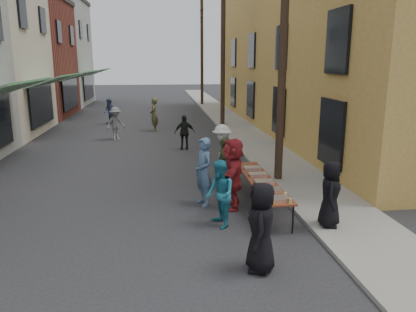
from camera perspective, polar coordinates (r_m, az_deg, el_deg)
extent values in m
plane|color=#28282B|center=(10.35, -8.92, -9.11)|extent=(120.00, 120.00, 0.00)
cube|color=gray|center=(25.29, 3.61, 4.45)|extent=(2.20, 60.00, 0.10)
cube|color=maroon|center=(32.31, -26.34, 12.08)|extent=(8.00, 8.00, 8.00)
cube|color=gray|center=(39.97, -22.62, 13.12)|extent=(8.00, 8.00, 9.00)
cube|color=#B18D3F|center=(25.89, 18.09, 15.04)|extent=(10.00, 28.00, 10.00)
cylinder|color=#2D2116|center=(13.16, 10.57, 15.61)|extent=(0.26, 0.26, 9.00)
cylinder|color=#2D2116|center=(24.88, 2.13, 14.61)|extent=(0.26, 0.26, 9.00)
cylinder|color=#2D2116|center=(36.78, -0.86, 14.18)|extent=(0.26, 0.26, 9.00)
cube|color=brown|center=(11.14, 7.47, -3.46)|extent=(0.70, 4.00, 0.04)
cylinder|color=black|center=(9.47, 8.49, -8.94)|extent=(0.04, 0.04, 0.71)
cylinder|color=black|center=(9.64, 11.86, -8.69)|extent=(0.04, 0.04, 0.71)
cylinder|color=black|center=(12.94, 4.14, -2.73)|extent=(0.04, 0.04, 0.71)
cylinder|color=black|center=(13.06, 6.64, -2.63)|extent=(0.04, 0.04, 0.71)
cube|color=maroon|center=(9.61, 9.90, -5.91)|extent=(0.50, 0.33, 0.08)
cube|color=#B2B2B7|center=(10.20, 8.86, -4.73)|extent=(0.50, 0.33, 0.08)
cube|color=tan|center=(10.84, 7.87, -3.60)|extent=(0.50, 0.33, 0.08)
cube|color=#B2B2B7|center=(11.49, 6.99, -2.60)|extent=(0.50, 0.33, 0.08)
cube|color=tan|center=(12.15, 6.21, -1.71)|extent=(0.50, 0.33, 0.08)
cylinder|color=#A57F26|center=(9.28, 9.11, -6.58)|extent=(0.07, 0.07, 0.08)
cylinder|color=#A57F26|center=(9.37, 8.95, -6.38)|extent=(0.07, 0.07, 0.08)
cylinder|color=#A57F26|center=(9.46, 8.78, -6.18)|extent=(0.07, 0.07, 0.08)
cylinder|color=tan|center=(9.43, 11.50, -6.21)|extent=(0.08, 0.08, 0.12)
imported|color=black|center=(7.76, 7.49, -9.91)|extent=(0.77, 0.97, 1.74)
imported|color=#4C6E94|center=(11.11, -0.64, -2.23)|extent=(0.67, 0.81, 1.89)
imported|color=teal|center=(9.69, 1.66, -5.37)|extent=(0.76, 0.90, 1.64)
imported|color=white|center=(13.69, 2.01, 0.63)|extent=(0.80, 1.25, 1.84)
imported|color=#5A6439|center=(12.62, 2.26, -1.02)|extent=(0.51, 0.98, 1.60)
imported|color=maroon|center=(10.86, 3.53, -2.49)|extent=(0.96, 1.88, 1.94)
imported|color=black|center=(9.90, 16.83, -5.12)|extent=(0.77, 0.91, 1.57)
imported|color=slate|center=(20.96, -12.86, 4.47)|extent=(1.22, 1.16, 1.66)
imported|color=black|center=(18.18, -3.30, 3.32)|extent=(0.93, 0.41, 1.56)
imported|color=brown|center=(23.23, -7.61, 5.78)|extent=(0.53, 0.73, 1.87)
imported|color=#445283|center=(26.38, -13.70, 6.12)|extent=(0.94, 0.99, 1.61)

